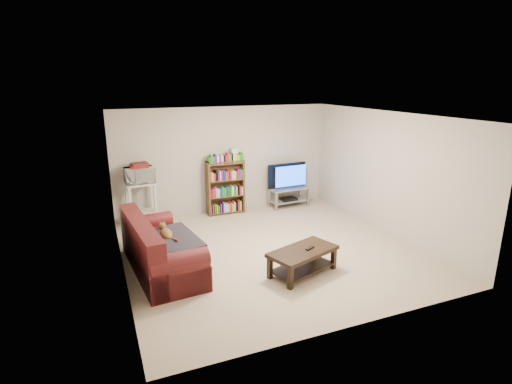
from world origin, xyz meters
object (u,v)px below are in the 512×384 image
tv_stand (289,194)px  coffee_table (303,257)px  bookshelf (225,187)px  sofa (157,253)px

tv_stand → coffee_table: bearing=-116.7°
coffee_table → bookshelf: bearing=74.7°
tv_stand → bookshelf: (-1.56, 0.09, 0.32)m
coffee_table → bookshelf: size_ratio=1.01×
tv_stand → bookshelf: bearing=173.1°
bookshelf → coffee_table: bearing=-86.3°
sofa → coffee_table: sofa is taller
coffee_table → tv_stand: bearing=48.1°
tv_stand → bookshelf: 1.59m
coffee_table → bookshelf: bookshelf is taller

